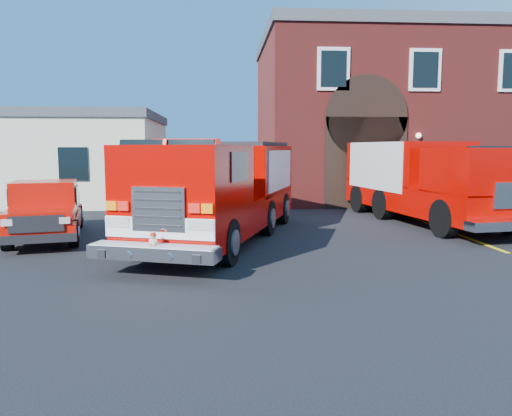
{
  "coord_description": "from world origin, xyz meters",
  "views": [
    {
      "loc": [
        -0.78,
        -12.49,
        2.67
      ],
      "look_at": [
        0.0,
        -1.2,
        1.3
      ],
      "focal_mm": 35.0,
      "sensor_mm": 36.0,
      "label": 1
    }
  ],
  "objects": [
    {
      "name": "pickup_truck",
      "position": [
        -5.98,
        2.57,
        0.81
      ],
      "size": [
        3.03,
        5.51,
        1.71
      ],
      "color": "black",
      "rests_on": "ground"
    },
    {
      "name": "parking_stripe_mid",
      "position": [
        6.5,
        4.0,
        0.0
      ],
      "size": [
        0.12,
        3.0,
        0.01
      ],
      "primitive_type": "cube",
      "color": "yellow",
      "rests_on": "ground"
    },
    {
      "name": "parking_stripe_near",
      "position": [
        6.5,
        1.0,
        0.0
      ],
      "size": [
        0.12,
        3.0,
        0.01
      ],
      "primitive_type": "cube",
      "color": "yellow",
      "rests_on": "ground"
    },
    {
      "name": "parking_stripe_far",
      "position": [
        6.5,
        7.0,
        0.0
      ],
      "size": [
        0.12,
        3.0,
        0.01
      ],
      "primitive_type": "cube",
      "color": "yellow",
      "rests_on": "ground"
    },
    {
      "name": "fire_station",
      "position": [
        8.99,
        13.98,
        4.25
      ],
      "size": [
        15.2,
        10.2,
        8.45
      ],
      "color": "maroon",
      "rests_on": "ground"
    },
    {
      "name": "ground",
      "position": [
        0.0,
        0.0,
        0.0
      ],
      "size": [
        100.0,
        100.0,
        0.0
      ],
      "primitive_type": "plane",
      "color": "black",
      "rests_on": "ground"
    },
    {
      "name": "side_building",
      "position": [
        -9.0,
        13.0,
        2.2
      ],
      "size": [
        10.2,
        8.2,
        4.35
      ],
      "color": "#E7E8C4",
      "rests_on": "ground"
    },
    {
      "name": "fire_engine",
      "position": [
        -0.72,
        1.98,
        1.49
      ],
      "size": [
        5.33,
        9.68,
        2.88
      ],
      "color": "black",
      "rests_on": "ground"
    },
    {
      "name": "secondary_truck",
      "position": [
        6.53,
        4.93,
        1.57
      ],
      "size": [
        4.01,
        9.18,
        2.88
      ],
      "color": "black",
      "rests_on": "ground"
    }
  ]
}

